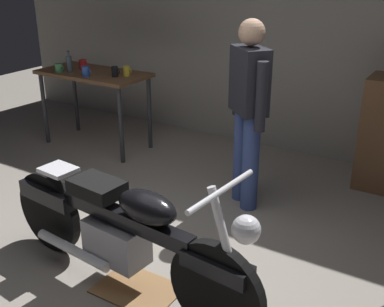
{
  "coord_description": "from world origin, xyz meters",
  "views": [
    {
      "loc": [
        1.89,
        -2.35,
        2.13
      ],
      "look_at": [
        0.01,
        0.7,
        0.65
      ],
      "focal_mm": 44.78,
      "sensor_mm": 36.0,
      "label": 1
    }
  ],
  "objects_px": {
    "person_standing": "(248,107)",
    "bottle": "(69,63)",
    "mug_red_diner": "(83,65)",
    "mug_black_matte": "(115,72)",
    "mug_blue_enamel": "(86,71)",
    "mug_green_speckled": "(59,68)",
    "motorcycle": "(122,230)",
    "mug_yellow_tall": "(127,71)"
  },
  "relations": [
    {
      "from": "mug_blue_enamel",
      "to": "mug_black_matte",
      "type": "distance_m",
      "value": 0.32
    },
    {
      "from": "bottle",
      "to": "mug_green_speckled",
      "type": "bearing_deg",
      "value": -136.98
    },
    {
      "from": "motorcycle",
      "to": "mug_red_diner",
      "type": "bearing_deg",
      "value": 143.12
    },
    {
      "from": "person_standing",
      "to": "mug_yellow_tall",
      "type": "xyz_separation_m",
      "value": [
        -1.69,
        0.45,
        0.03
      ]
    },
    {
      "from": "person_standing",
      "to": "mug_red_diner",
      "type": "bearing_deg",
      "value": 30.22
    },
    {
      "from": "mug_red_diner",
      "to": "person_standing",
      "type": "bearing_deg",
      "value": -10.56
    },
    {
      "from": "mug_blue_enamel",
      "to": "bottle",
      "type": "relative_size",
      "value": 0.5
    },
    {
      "from": "bottle",
      "to": "motorcycle",
      "type": "bearing_deg",
      "value": -39.17
    },
    {
      "from": "mug_blue_enamel",
      "to": "bottle",
      "type": "height_order",
      "value": "bottle"
    },
    {
      "from": "bottle",
      "to": "person_standing",
      "type": "bearing_deg",
      "value": -6.23
    },
    {
      "from": "person_standing",
      "to": "mug_black_matte",
      "type": "bearing_deg",
      "value": 29.56
    },
    {
      "from": "mug_yellow_tall",
      "to": "mug_red_diner",
      "type": "distance_m",
      "value": 0.64
    },
    {
      "from": "person_standing",
      "to": "bottle",
      "type": "distance_m",
      "value": 2.39
    },
    {
      "from": "motorcycle",
      "to": "bottle",
      "type": "relative_size",
      "value": 9.07
    },
    {
      "from": "motorcycle",
      "to": "mug_green_speckled",
      "type": "xyz_separation_m",
      "value": [
        -2.29,
        1.72,
        0.5
      ]
    },
    {
      "from": "bottle",
      "to": "mug_yellow_tall",
      "type": "bearing_deg",
      "value": 15.3
    },
    {
      "from": "mug_yellow_tall",
      "to": "mug_blue_enamel",
      "type": "distance_m",
      "value": 0.45
    },
    {
      "from": "mug_red_diner",
      "to": "mug_black_matte",
      "type": "xyz_separation_m",
      "value": [
        0.55,
        -0.08,
        -0.0
      ]
    },
    {
      "from": "motorcycle",
      "to": "person_standing",
      "type": "distance_m",
      "value": 1.62
    },
    {
      "from": "mug_blue_enamel",
      "to": "bottle",
      "type": "distance_m",
      "value": 0.32
    },
    {
      "from": "mug_red_diner",
      "to": "mug_black_matte",
      "type": "bearing_deg",
      "value": -8.42
    },
    {
      "from": "mug_red_diner",
      "to": "mug_blue_enamel",
      "type": "xyz_separation_m",
      "value": [
        0.27,
        -0.24,
        -0.0
      ]
    },
    {
      "from": "mug_blue_enamel",
      "to": "mug_green_speckled",
      "type": "bearing_deg",
      "value": -178.06
    },
    {
      "from": "mug_green_speckled",
      "to": "bottle",
      "type": "relative_size",
      "value": 0.51
    },
    {
      "from": "motorcycle",
      "to": "bottle",
      "type": "bearing_deg",
      "value": 146.28
    },
    {
      "from": "motorcycle",
      "to": "mug_black_matte",
      "type": "distance_m",
      "value": 2.54
    },
    {
      "from": "mug_yellow_tall",
      "to": "mug_black_matte",
      "type": "relative_size",
      "value": 0.97
    },
    {
      "from": "mug_red_diner",
      "to": "bottle",
      "type": "distance_m",
      "value": 0.18
    },
    {
      "from": "mug_blue_enamel",
      "to": "mug_green_speckled",
      "type": "relative_size",
      "value": 0.98
    },
    {
      "from": "person_standing",
      "to": "mug_black_matte",
      "type": "distance_m",
      "value": 1.82
    },
    {
      "from": "mug_yellow_tall",
      "to": "bottle",
      "type": "bearing_deg",
      "value": -164.7
    },
    {
      "from": "mug_yellow_tall",
      "to": "mug_black_matte",
      "type": "xyz_separation_m",
      "value": [
        -0.09,
        -0.09,
        0.0
      ]
    },
    {
      "from": "bottle",
      "to": "mug_red_diner",
      "type": "bearing_deg",
      "value": 77.32
    },
    {
      "from": "motorcycle",
      "to": "mug_yellow_tall",
      "type": "bearing_deg",
      "value": 133.0
    },
    {
      "from": "mug_blue_enamel",
      "to": "mug_green_speckled",
      "type": "distance_m",
      "value": 0.4
    },
    {
      "from": "mug_yellow_tall",
      "to": "mug_green_speckled",
      "type": "relative_size",
      "value": 0.89
    },
    {
      "from": "motorcycle",
      "to": "bottle",
      "type": "height_order",
      "value": "bottle"
    },
    {
      "from": "mug_black_matte",
      "to": "mug_red_diner",
      "type": "bearing_deg",
      "value": 171.58
    },
    {
      "from": "motorcycle",
      "to": "mug_yellow_tall",
      "type": "relative_size",
      "value": 20.1
    },
    {
      "from": "mug_yellow_tall",
      "to": "mug_red_diner",
      "type": "bearing_deg",
      "value": -179.08
    },
    {
      "from": "person_standing",
      "to": "mug_red_diner",
      "type": "relative_size",
      "value": 13.18
    },
    {
      "from": "person_standing",
      "to": "bottle",
      "type": "bearing_deg",
      "value": 34.55
    }
  ]
}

